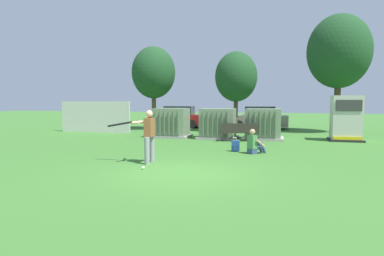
{
  "coord_description": "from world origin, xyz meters",
  "views": [
    {
      "loc": [
        2.62,
        -8.99,
        2.06
      ],
      "look_at": [
        -0.58,
        3.5,
        1.0
      ],
      "focal_mm": 31.61,
      "sensor_mm": 36.0,
      "label": 1
    }
  ],
  "objects_px": {
    "transformer_mid_west": "(218,124)",
    "park_bench": "(239,131)",
    "generator_enclosure": "(346,119)",
    "batter": "(148,134)",
    "parked_car_leftmost": "(178,117)",
    "sports_ball": "(143,168)",
    "transformer_mid_east": "(263,124)",
    "backpack": "(236,146)",
    "parked_car_left_of_center": "(259,118)",
    "seated_spectator": "(254,144)",
    "transformer_west": "(171,123)"
  },
  "relations": [
    {
      "from": "transformer_west",
      "to": "transformer_mid_east",
      "type": "height_order",
      "value": "same"
    },
    {
      "from": "parked_car_left_of_center",
      "to": "parked_car_leftmost",
      "type": "bearing_deg",
      "value": -177.31
    },
    {
      "from": "transformer_mid_west",
      "to": "generator_enclosure",
      "type": "relative_size",
      "value": 0.91
    },
    {
      "from": "transformer_west",
      "to": "parked_car_left_of_center",
      "type": "height_order",
      "value": "same"
    },
    {
      "from": "transformer_west",
      "to": "batter",
      "type": "bearing_deg",
      "value": -77.74
    },
    {
      "from": "generator_enclosure",
      "to": "batter",
      "type": "bearing_deg",
      "value": -132.27
    },
    {
      "from": "generator_enclosure",
      "to": "seated_spectator",
      "type": "height_order",
      "value": "generator_enclosure"
    },
    {
      "from": "transformer_mid_east",
      "to": "parked_car_leftmost",
      "type": "relative_size",
      "value": 0.49
    },
    {
      "from": "park_bench",
      "to": "parked_car_leftmost",
      "type": "bearing_deg",
      "value": 125.36
    },
    {
      "from": "transformer_mid_east",
      "to": "seated_spectator",
      "type": "xyz_separation_m",
      "value": [
        -0.12,
        -5.0,
        -0.41
      ]
    },
    {
      "from": "seated_spectator",
      "to": "park_bench",
      "type": "bearing_deg",
      "value": 105.37
    },
    {
      "from": "parked_car_left_of_center",
      "to": "sports_ball",
      "type": "bearing_deg",
      "value": -99.1
    },
    {
      "from": "transformer_west",
      "to": "seated_spectator",
      "type": "distance_m",
      "value": 6.84
    },
    {
      "from": "sports_ball",
      "to": "backpack",
      "type": "xyz_separation_m",
      "value": [
        2.23,
        4.26,
        0.17
      ]
    },
    {
      "from": "transformer_mid_west",
      "to": "backpack",
      "type": "relative_size",
      "value": 4.77
    },
    {
      "from": "transformer_mid_west",
      "to": "park_bench",
      "type": "xyz_separation_m",
      "value": [
        1.23,
        -0.96,
        -0.25
      ]
    },
    {
      "from": "transformer_mid_west",
      "to": "parked_car_left_of_center",
      "type": "bearing_deg",
      "value": 75.94
    },
    {
      "from": "sports_ball",
      "to": "backpack",
      "type": "distance_m",
      "value": 4.81
    },
    {
      "from": "park_bench",
      "to": "backpack",
      "type": "xyz_separation_m",
      "value": [
        0.26,
        -3.38,
        -0.32
      ]
    },
    {
      "from": "generator_enclosure",
      "to": "transformer_mid_west",
      "type": "bearing_deg",
      "value": -174.62
    },
    {
      "from": "transformer_mid_east",
      "to": "sports_ball",
      "type": "xyz_separation_m",
      "value": [
        -3.12,
        -8.87,
        -0.74
      ]
    },
    {
      "from": "transformer_mid_east",
      "to": "batter",
      "type": "xyz_separation_m",
      "value": [
        -3.37,
        -7.87,
        0.19
      ]
    },
    {
      "from": "transformer_mid_west",
      "to": "sports_ball",
      "type": "height_order",
      "value": "transformer_mid_west"
    },
    {
      "from": "transformer_west",
      "to": "transformer_mid_east",
      "type": "xyz_separation_m",
      "value": [
        5.02,
        0.25,
        0.0
      ]
    },
    {
      "from": "transformer_mid_west",
      "to": "park_bench",
      "type": "distance_m",
      "value": 1.58
    },
    {
      "from": "seated_spectator",
      "to": "backpack",
      "type": "xyz_separation_m",
      "value": [
        -0.77,
        0.38,
        -0.16
      ]
    },
    {
      "from": "park_bench",
      "to": "generator_enclosure",
      "type": "bearing_deg",
      "value": 16.66
    },
    {
      "from": "batter",
      "to": "backpack",
      "type": "xyz_separation_m",
      "value": [
        2.48,
        3.25,
        -0.76
      ]
    },
    {
      "from": "seated_spectator",
      "to": "parked_car_leftmost",
      "type": "relative_size",
      "value": 0.22
    },
    {
      "from": "transformer_mid_west",
      "to": "transformer_mid_east",
      "type": "relative_size",
      "value": 1.0
    },
    {
      "from": "generator_enclosure",
      "to": "batter",
      "type": "height_order",
      "value": "generator_enclosure"
    },
    {
      "from": "backpack",
      "to": "parked_car_left_of_center",
      "type": "relative_size",
      "value": 0.1
    },
    {
      "from": "transformer_mid_west",
      "to": "parked_car_leftmost",
      "type": "bearing_deg",
      "value": 122.17
    },
    {
      "from": "park_bench",
      "to": "batter",
      "type": "distance_m",
      "value": 7.01
    },
    {
      "from": "park_bench",
      "to": "parked_car_left_of_center",
      "type": "bearing_deg",
      "value": 86.13
    },
    {
      "from": "sports_ball",
      "to": "parked_car_left_of_center",
      "type": "relative_size",
      "value": 0.02
    },
    {
      "from": "transformer_west",
      "to": "parked_car_left_of_center",
      "type": "xyz_separation_m",
      "value": [
        4.41,
        7.06,
        -0.04
      ]
    },
    {
      "from": "batter",
      "to": "parked_car_leftmost",
      "type": "xyz_separation_m",
      "value": [
        -3.29,
        14.4,
        -0.22
      ]
    },
    {
      "from": "transformer_mid_east",
      "to": "backpack",
      "type": "relative_size",
      "value": 4.77
    },
    {
      "from": "seated_spectator",
      "to": "generator_enclosure",
      "type": "bearing_deg",
      "value": 51.72
    },
    {
      "from": "transformer_mid_west",
      "to": "seated_spectator",
      "type": "bearing_deg",
      "value": -64.38
    },
    {
      "from": "transformer_mid_east",
      "to": "parked_car_left_of_center",
      "type": "bearing_deg",
      "value": 95.12
    },
    {
      "from": "transformer_mid_west",
      "to": "transformer_west",
      "type": "bearing_deg",
      "value": 179.36
    },
    {
      "from": "transformer_west",
      "to": "sports_ball",
      "type": "distance_m",
      "value": 8.87
    },
    {
      "from": "sports_ball",
      "to": "parked_car_leftmost",
      "type": "relative_size",
      "value": 0.02
    },
    {
      "from": "parked_car_leftmost",
      "to": "batter",
      "type": "bearing_deg",
      "value": -77.12
    },
    {
      "from": "parked_car_left_of_center",
      "to": "seated_spectator",
      "type": "bearing_deg",
      "value": -87.62
    },
    {
      "from": "generator_enclosure",
      "to": "batter",
      "type": "relative_size",
      "value": 1.32
    },
    {
      "from": "batter",
      "to": "sports_ball",
      "type": "xyz_separation_m",
      "value": [
        0.24,
        -1.0,
        -0.93
      ]
    },
    {
      "from": "transformer_mid_east",
      "to": "batter",
      "type": "relative_size",
      "value": 1.21
    }
  ]
}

